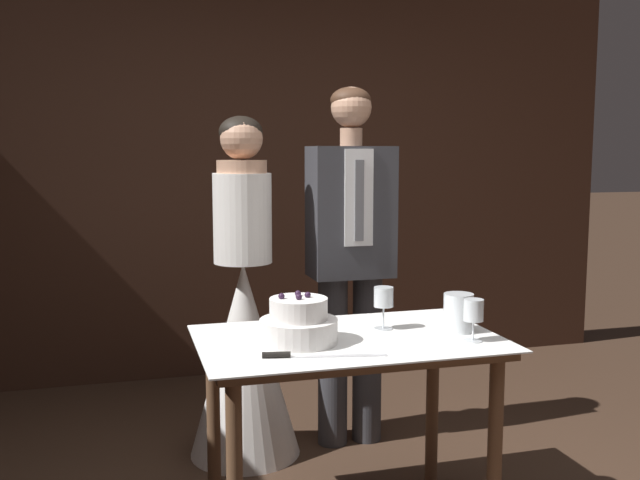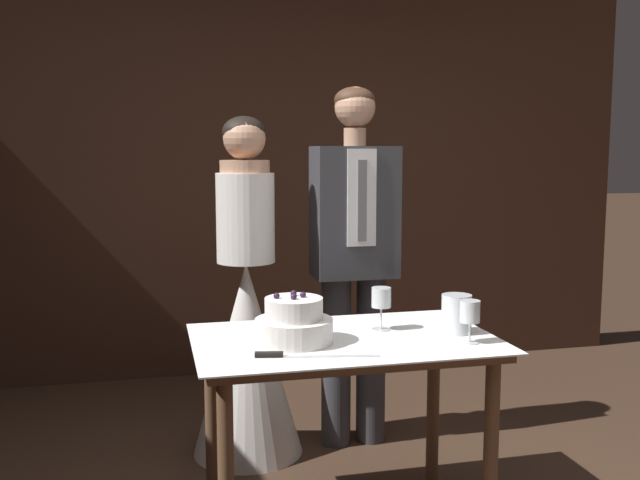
# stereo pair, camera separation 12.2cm
# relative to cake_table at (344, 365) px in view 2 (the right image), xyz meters

# --- Properties ---
(wall_back) EXTENTS (5.26, 0.12, 2.63)m
(wall_back) POSITION_rel_cake_table_xyz_m (-0.00, 2.16, 0.65)
(wall_back) COLOR #382116
(wall_back) RESTS_ON ground_plane
(cake_table) EXTENTS (1.16, 0.74, 0.77)m
(cake_table) POSITION_rel_cake_table_xyz_m (0.00, 0.00, 0.00)
(cake_table) COLOR brown
(cake_table) RESTS_ON ground_plane
(tiered_cake) EXTENTS (0.29, 0.29, 0.19)m
(tiered_cake) POSITION_rel_cake_table_xyz_m (-0.20, -0.02, 0.18)
(tiered_cake) COLOR white
(tiered_cake) RESTS_ON cake_table
(cake_knife) EXTENTS (0.44, 0.11, 0.02)m
(cake_knife) POSITION_rel_cake_table_xyz_m (-0.24, -0.21, 0.12)
(cake_knife) COLOR silver
(cake_knife) RESTS_ON cake_table
(wine_glass_near) EXTENTS (0.08, 0.08, 0.17)m
(wine_glass_near) POSITION_rel_cake_table_xyz_m (0.18, 0.09, 0.23)
(wine_glass_near) COLOR silver
(wine_glass_near) RESTS_ON cake_table
(wine_glass_middle) EXTENTS (0.08, 0.08, 0.16)m
(wine_glass_middle) POSITION_rel_cake_table_xyz_m (0.44, -0.18, 0.22)
(wine_glass_middle) COLOR silver
(wine_glass_middle) RESTS_ON cake_table
(hurricane_candle) EXTENTS (0.12, 0.12, 0.15)m
(hurricane_candle) POSITION_rel_cake_table_xyz_m (0.45, -0.03, 0.18)
(hurricane_candle) COLOR silver
(hurricane_candle) RESTS_ON cake_table
(bride) EXTENTS (0.54, 0.54, 1.66)m
(bride) POSITION_rel_cake_table_xyz_m (-0.27, 0.80, -0.06)
(bride) COLOR white
(bride) RESTS_ON ground_plane
(groom) EXTENTS (0.41, 0.25, 1.80)m
(groom) POSITION_rel_cake_table_xyz_m (0.27, 0.80, 0.34)
(groom) COLOR #38383D
(groom) RESTS_ON ground_plane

